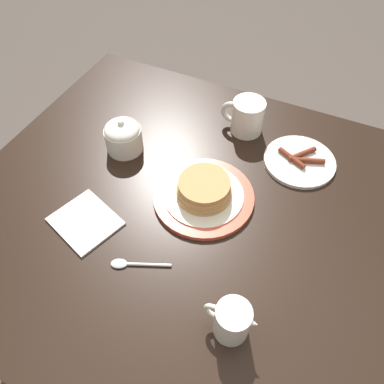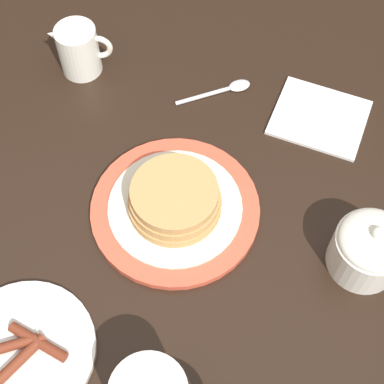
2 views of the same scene
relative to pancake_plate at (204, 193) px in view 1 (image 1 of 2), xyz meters
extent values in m
plane|color=#51473F|center=(-0.05, 0.04, -0.76)|extent=(8.00, 8.00, 0.00)
cube|color=black|center=(-0.05, 0.04, -0.04)|extent=(1.26, 0.99, 0.03)
cube|color=black|center=(0.52, -0.39, -0.41)|extent=(0.07, 0.07, 0.71)
cylinder|color=#DB5138|center=(0.00, 0.00, -0.02)|extent=(0.25, 0.25, 0.01)
cylinder|color=beige|center=(0.00, 0.00, -0.01)|extent=(0.20, 0.20, 0.00)
cylinder|color=tan|center=(0.00, 0.00, 0.00)|extent=(0.14, 0.14, 0.02)
cylinder|color=tan|center=(0.00, 0.00, 0.02)|extent=(0.13, 0.13, 0.02)
cylinder|color=tan|center=(0.00, 0.00, 0.03)|extent=(0.13, 0.13, 0.02)
cylinder|color=silver|center=(-0.18, -0.22, -0.02)|extent=(0.19, 0.19, 0.01)
cylinder|color=maroon|center=(-0.21, -0.22, 0.00)|extent=(0.09, 0.04, 0.01)
cylinder|color=maroon|center=(-0.16, -0.21, 0.00)|extent=(0.08, 0.05, 0.01)
cylinder|color=maroon|center=(-0.18, -0.24, 0.00)|extent=(0.06, 0.08, 0.01)
cylinder|color=silver|center=(-0.01, -0.28, 0.03)|extent=(0.09, 0.09, 0.10)
torus|color=silver|center=(0.04, -0.28, 0.03)|extent=(0.07, 0.01, 0.07)
cylinder|color=brown|center=(-0.01, -0.28, 0.07)|extent=(0.08, 0.08, 0.00)
cylinder|color=silver|center=(-0.18, 0.27, 0.02)|extent=(0.07, 0.07, 0.09)
cone|color=silver|center=(-0.21, 0.27, 0.05)|extent=(0.04, 0.03, 0.04)
torus|color=silver|center=(-0.14, 0.27, 0.03)|extent=(0.05, 0.01, 0.05)
cylinder|color=silver|center=(0.27, -0.07, 0.01)|extent=(0.10, 0.10, 0.07)
ellipsoid|color=silver|center=(0.27, -0.07, 0.05)|extent=(0.09, 0.09, 0.03)
sphere|color=silver|center=(0.27, -0.07, 0.07)|extent=(0.02, 0.02, 0.02)
cube|color=white|center=(0.22, 0.18, -0.02)|extent=(0.18, 0.17, 0.01)
cylinder|color=silver|center=(0.03, 0.22, -0.02)|extent=(0.09, 0.04, 0.01)
ellipsoid|color=silver|center=(0.09, 0.25, -0.02)|extent=(0.04, 0.04, 0.01)
camera|label=1|loc=(-0.21, 0.53, 0.72)|focal=35.00mm
camera|label=2|loc=(0.05, -0.42, 0.75)|focal=55.00mm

